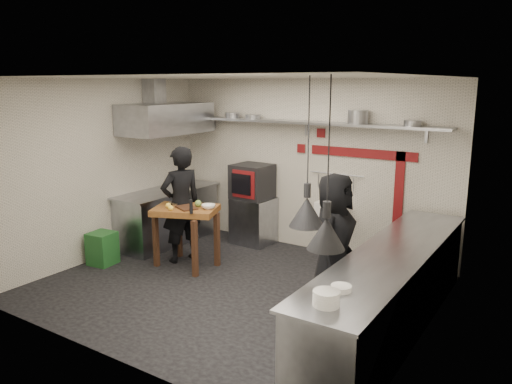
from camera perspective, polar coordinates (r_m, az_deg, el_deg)
The scene contains 47 objects.
floor at distance 6.91m, azimuth -2.61°, elevation -10.93°, with size 5.00×5.00×0.00m, color black.
ceiling at distance 6.35m, azimuth -2.86°, elevation 12.97°, with size 5.00×5.00×0.00m, color beige.
wall_back at distance 8.25m, azimuth 5.83°, elevation 3.02°, with size 5.00×0.04×2.80m, color silver.
wall_front at distance 4.99m, azimuth -17.00°, elevation -3.67°, with size 5.00×0.04×2.80m, color silver.
wall_left at distance 8.18m, azimuth -17.11°, elevation 2.45°, with size 0.04×4.20×2.80m, color silver.
wall_right at distance 5.45m, azimuth 19.14°, elevation -2.47°, with size 0.04×4.20×2.80m, color silver.
red_band_horiz at distance 7.81m, azimuth 12.02°, elevation 4.36°, with size 1.70×0.02×0.14m, color maroon.
red_band_vert at distance 7.70m, azimuth 16.02°, elevation 0.40°, with size 0.14×0.02×1.10m, color maroon.
red_tile_a at distance 8.05m, azimuth 7.44°, elevation 6.70°, with size 0.14×0.02×0.14m, color maroon.
red_tile_b at distance 8.24m, azimuth 5.19°, elevation 4.99°, with size 0.14×0.02×0.14m, color maroon.
back_shelf at distance 8.01m, azimuth 5.34°, elevation 7.94°, with size 4.60×0.34×0.04m, color gray.
shelf_bracket_left at distance 9.17m, azimuth -4.87°, elevation 7.88°, with size 0.04×0.06×0.24m, color gray.
shelf_bracket_mid at distance 8.15m, azimuth 5.83°, elevation 7.30°, with size 0.04×0.06×0.24m, color gray.
shelf_bracket_right at distance 7.47m, azimuth 18.95°, elevation 6.24°, with size 0.04×0.06×0.24m, color gray.
pan_far_left at distance 8.72m, azimuth -2.68°, elevation 8.76°, with size 0.26×0.26×0.09m, color gray.
pan_mid_left at distance 8.48m, azimuth -0.34°, elevation 8.61°, with size 0.26×0.26×0.07m, color gray.
stock_pot at distance 7.61m, azimuth 11.56°, elevation 8.42°, with size 0.30×0.30×0.20m, color gray.
pan_right at distance 7.36m, azimuth 17.45°, elevation 7.51°, with size 0.24×0.24×0.08m, color gray.
oven_stand at distance 8.64m, azimuth -0.29°, elevation -3.28°, with size 0.64×0.58×0.80m, color gray.
combi_oven at distance 8.50m, azimuth -0.43°, elevation 1.23°, with size 0.61×0.57×0.58m, color black.
oven_door at distance 8.25m, azimuth -1.43°, elevation 0.89°, with size 0.45×0.03×0.46m, color maroon.
oven_glass at distance 8.25m, azimuth -1.72°, elevation 0.89°, with size 0.39×0.02×0.34m, color black.
hand_sink at distance 7.99m, azimuth 8.64°, elevation -1.92°, with size 0.46×0.34×0.22m, color white.
sink_tap at distance 7.94m, azimuth 8.69°, elevation -0.66°, with size 0.03×0.03×0.14m, color gray.
sink_drain at distance 8.07m, azimuth 8.42°, elevation -5.01°, with size 0.06×0.06×0.66m, color gray.
utensil_rail at distance 8.00m, azimuth 9.19°, elevation 2.04°, with size 0.02×0.02×0.90m, color gray.
counter_right at distance 5.84m, azimuth 15.09°, elevation -11.07°, with size 0.70×3.80×0.90m, color gray.
counter_right_top at distance 5.68m, azimuth 15.35°, elevation -6.75°, with size 0.76×3.90×0.03m, color gray.
plate_stack at distance 4.24m, azimuth 8.05°, elevation -11.94°, with size 0.22×0.22×0.13m, color white.
small_bowl_right at distance 4.56m, azimuth 9.71°, elevation -10.78°, with size 0.19×0.19×0.05m, color white.
counter_left at distance 8.83m, azimuth -10.04°, elevation -2.79°, with size 0.70×1.90×0.90m, color gray.
counter_left_top at distance 8.72m, azimuth -10.15°, elevation 0.15°, with size 0.76×2.00×0.03m, color gray.
extractor_hood at distance 8.52m, azimuth -10.22°, elevation 8.26°, with size 0.78×1.60×0.50m, color gray.
hood_duct at distance 8.67m, azimuth -11.55°, elevation 10.93°, with size 0.28×0.28×0.50m, color gray.
green_bin at distance 8.05m, azimuth -17.15°, elevation -6.16°, with size 0.36×0.36×0.50m, color #1F5B24.
prep_table at distance 7.62m, azimuth -7.96°, elevation -5.10°, with size 0.92×0.64×0.92m, color brown, non-canonical shape.
cutting_board at distance 7.42m, azimuth -7.94°, elevation -1.79°, with size 0.33×0.23×0.03m, color #442718.
pepper_mill at distance 7.11m, azimuth -7.42°, elevation -1.67°, with size 0.05×0.05×0.20m, color black.
lemon_a at distance 7.47m, azimuth -10.00°, elevation -1.53°, with size 0.08×0.08×0.08m, color yellow.
lemon_b at distance 7.33m, azimuth -9.72°, elevation -1.82°, with size 0.08×0.08×0.08m, color yellow.
veg_ball at distance 7.49m, azimuth -6.63°, elevation -1.32°, with size 0.10×0.10×0.10m, color olive.
steel_tray at distance 7.70m, azimuth -9.22°, elevation -1.28°, with size 0.18×0.12×0.03m, color gray.
bowl at distance 7.36m, azimuth -5.45°, elevation -1.67°, with size 0.21×0.21×0.06m, color white.
heat_lamp_near at distance 4.82m, azimuth 5.98°, elevation 4.43°, with size 0.35×0.35×1.46m, color black, non-canonical shape.
heat_lamp_far at distance 4.11m, azimuth 8.27°, elevation 3.10°, with size 0.33×0.33×1.44m, color black, non-canonical shape.
chef_left at distance 7.75m, azimuth -8.56°, elevation -1.44°, with size 0.66×0.43×1.80m, color black.
chef_right at distance 6.24m, azimuth 8.89°, elevation -5.45°, with size 0.82×0.53×1.67m, color black.
Camera 1 is at (3.72, -5.14, 2.73)m, focal length 35.00 mm.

